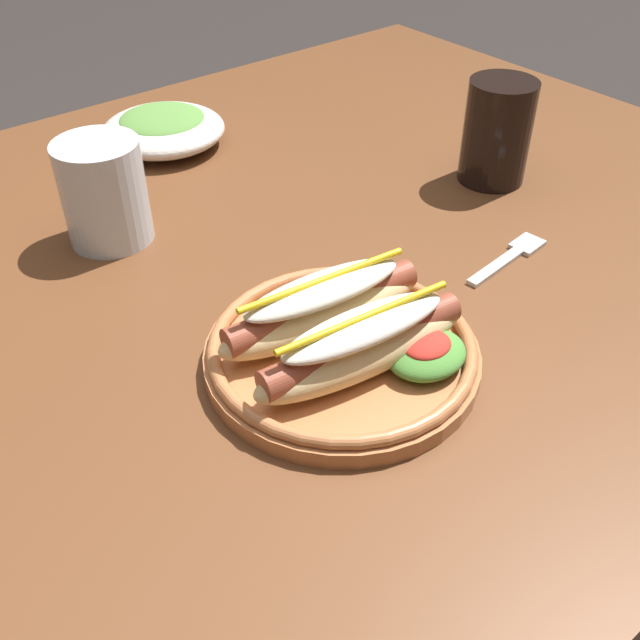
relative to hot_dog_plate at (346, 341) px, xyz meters
The scene contains 6 objects.
dining_table 0.22m from the hot_dog_plate, 102.16° to the left, with size 1.50×0.97×0.74m.
hot_dog_plate is the anchor object (origin of this frame).
fork 0.25m from the hot_dog_plate, ahead, with size 0.12×0.03×0.00m.
soda_cup 0.39m from the hot_dog_plate, 22.07° to the left, with size 0.08×0.08×0.12m, color black.
water_cup 0.32m from the hot_dog_plate, 101.23° to the left, with size 0.09×0.09×0.11m, color silver.
side_bowl 0.49m from the hot_dog_plate, 78.59° to the left, with size 0.16×0.16×0.05m.
Camera 1 is at (-0.28, -0.54, 1.17)m, focal length 40.99 mm.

